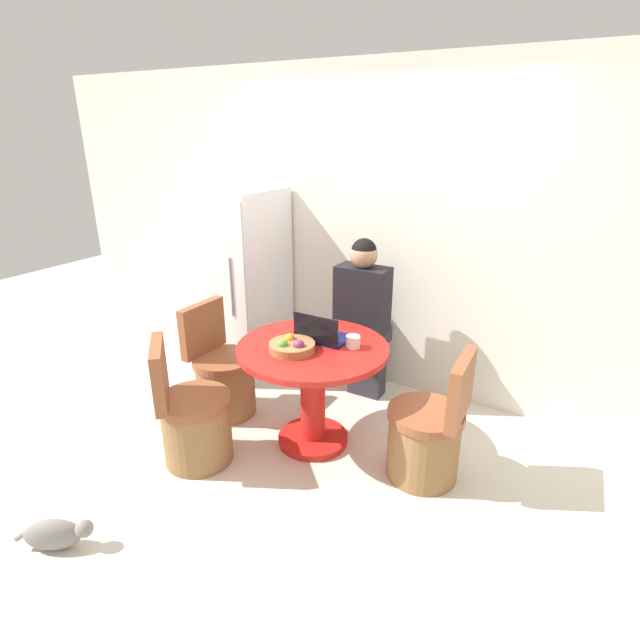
% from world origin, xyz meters
% --- Properties ---
extents(ground_plane, '(12.00, 12.00, 0.00)m').
position_xyz_m(ground_plane, '(0.00, 0.00, 0.00)').
color(ground_plane, beige).
extents(wall_back, '(7.00, 0.06, 2.60)m').
position_xyz_m(wall_back, '(0.00, 1.38, 1.30)').
color(wall_back, silver).
rests_on(wall_back, ground_plane).
extents(refrigerator, '(0.75, 0.70, 1.64)m').
position_xyz_m(refrigerator, '(-1.18, 0.99, 0.82)').
color(refrigerator, white).
rests_on(refrigerator, ground_plane).
extents(dining_table, '(1.02, 1.02, 0.75)m').
position_xyz_m(dining_table, '(0.03, 0.25, 0.52)').
color(dining_table, red).
rests_on(dining_table, ground_plane).
extents(chair_right_side, '(0.48, 0.48, 0.87)m').
position_xyz_m(chair_right_side, '(0.85, 0.29, 0.29)').
color(chair_right_side, olive).
rests_on(chair_right_side, ground_plane).
extents(chair_near_left_corner, '(0.55, 0.55, 0.87)m').
position_xyz_m(chair_near_left_corner, '(-0.55, -0.32, 0.29)').
color(chair_near_left_corner, olive).
rests_on(chair_near_left_corner, ground_plane).
extents(chair_left_side, '(0.48, 0.48, 0.87)m').
position_xyz_m(chair_left_side, '(-0.78, 0.26, 0.29)').
color(chair_left_side, olive).
rests_on(chair_left_side, ground_plane).
extents(person_seated, '(0.40, 0.37, 1.35)m').
position_xyz_m(person_seated, '(0.07, 0.99, 0.74)').
color(person_seated, '#2D2D38').
rests_on(person_seated, ground_plane).
extents(laptop, '(0.34, 0.26, 0.21)m').
position_xyz_m(laptop, '(0.05, 0.36, 0.79)').
color(laptop, '#141947').
rests_on(laptop, dining_table).
extents(fruit_bowl, '(0.30, 0.30, 0.10)m').
position_xyz_m(fruit_bowl, '(-0.04, 0.12, 0.79)').
color(fruit_bowl, olive).
rests_on(fruit_bowl, dining_table).
extents(coffee_cup, '(0.09, 0.09, 0.08)m').
position_xyz_m(coffee_cup, '(0.28, 0.36, 0.79)').
color(coffee_cup, white).
rests_on(coffee_cup, dining_table).
extents(cat, '(0.37, 0.27, 0.18)m').
position_xyz_m(cat, '(-0.66, -1.27, 0.09)').
color(cat, gray).
rests_on(cat, ground_plane).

